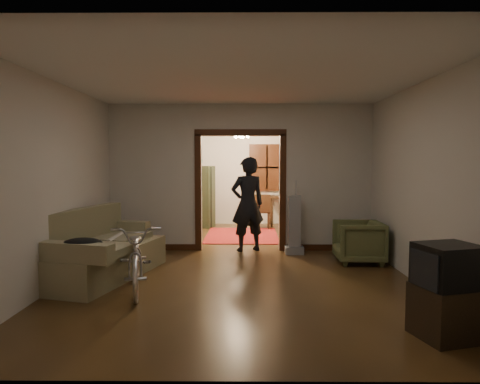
{
  "coord_description": "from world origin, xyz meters",
  "views": [
    {
      "loc": [
        0.06,
        -7.46,
        1.71
      ],
      "look_at": [
        0.0,
        -0.3,
        1.2
      ],
      "focal_mm": 32.0,
      "sensor_mm": 36.0,
      "label": 1
    }
  ],
  "objects_px": {
    "sofa": "(103,243)",
    "desk": "(289,211)",
    "armchair": "(358,242)",
    "bicycle": "(137,256)",
    "locker": "(198,197)",
    "person": "(248,204)"
  },
  "relations": [
    {
      "from": "sofa",
      "to": "desk",
      "type": "xyz_separation_m",
      "value": [
        3.3,
        5.14,
        -0.12
      ]
    },
    {
      "from": "sofa",
      "to": "armchair",
      "type": "xyz_separation_m",
      "value": [
        4.03,
        0.94,
        -0.15
      ]
    },
    {
      "from": "bicycle",
      "to": "locker",
      "type": "relative_size",
      "value": 1.08
    },
    {
      "from": "locker",
      "to": "armchair",
      "type": "bearing_deg",
      "value": -32.39
    },
    {
      "from": "locker",
      "to": "desk",
      "type": "xyz_separation_m",
      "value": [
        2.4,
        0.25,
        -0.41
      ]
    },
    {
      "from": "person",
      "to": "locker",
      "type": "xyz_separation_m",
      "value": [
        -1.27,
        2.99,
        -0.1
      ]
    },
    {
      "from": "armchair",
      "to": "locker",
      "type": "relative_size",
      "value": 0.49
    },
    {
      "from": "sofa",
      "to": "bicycle",
      "type": "height_order",
      "value": "sofa"
    },
    {
      "from": "armchair",
      "to": "desk",
      "type": "bearing_deg",
      "value": -168.08
    },
    {
      "from": "sofa",
      "to": "person",
      "type": "bearing_deg",
      "value": 55.98
    },
    {
      "from": "locker",
      "to": "desk",
      "type": "relative_size",
      "value": 1.52
    },
    {
      "from": "sofa",
      "to": "person",
      "type": "relative_size",
      "value": 1.22
    },
    {
      "from": "armchair",
      "to": "locker",
      "type": "height_order",
      "value": "locker"
    },
    {
      "from": "bicycle",
      "to": "locker",
      "type": "xyz_separation_m",
      "value": [
        0.23,
        5.49,
        0.35
      ]
    },
    {
      "from": "bicycle",
      "to": "desk",
      "type": "bearing_deg",
      "value": 51.82
    },
    {
      "from": "bicycle",
      "to": "armchair",
      "type": "distance_m",
      "value": 3.7
    },
    {
      "from": "armchair",
      "to": "desk",
      "type": "xyz_separation_m",
      "value": [
        -0.73,
        4.2,
        0.03
      ]
    },
    {
      "from": "person",
      "to": "desk",
      "type": "bearing_deg",
      "value": -129.24
    },
    {
      "from": "bicycle",
      "to": "armchair",
      "type": "bearing_deg",
      "value": 11.05
    },
    {
      "from": "bicycle",
      "to": "person",
      "type": "height_order",
      "value": "person"
    },
    {
      "from": "sofa",
      "to": "locker",
      "type": "xyz_separation_m",
      "value": [
        0.89,
        4.89,
        0.29
      ]
    },
    {
      "from": "sofa",
      "to": "bicycle",
      "type": "distance_m",
      "value": 0.9
    }
  ]
}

